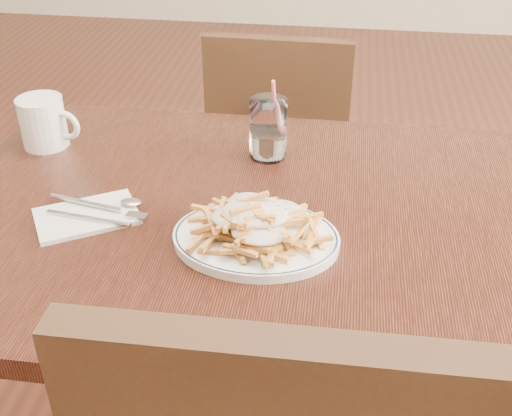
% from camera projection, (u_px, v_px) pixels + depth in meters
% --- Properties ---
extents(table, '(1.20, 0.80, 0.75)m').
position_uv_depth(table, '(268.00, 248.00, 1.19)').
color(table, black).
rests_on(table, ground).
extents(chair_far, '(0.41, 0.41, 0.85)m').
position_uv_depth(chair_far, '(280.00, 149.00, 1.91)').
color(chair_far, black).
rests_on(chair_far, ground).
extents(fries_plate, '(0.34, 0.32, 0.02)m').
position_uv_depth(fries_plate, '(256.00, 238.00, 1.06)').
color(fries_plate, white).
rests_on(fries_plate, table).
extents(loaded_fries, '(0.25, 0.23, 0.06)m').
position_uv_depth(loaded_fries, '(256.00, 218.00, 1.04)').
color(loaded_fries, '#C3873B').
rests_on(loaded_fries, fries_plate).
extents(napkin, '(0.21, 0.19, 0.01)m').
position_uv_depth(napkin, '(87.00, 216.00, 1.13)').
color(napkin, silver).
rests_on(napkin, table).
extents(cutlery, '(0.20, 0.09, 0.01)m').
position_uv_depth(cutlery, '(87.00, 211.00, 1.13)').
color(cutlery, silver).
rests_on(cutlery, napkin).
extents(water_glass, '(0.08, 0.08, 0.17)m').
position_uv_depth(water_glass, '(268.00, 132.00, 1.30)').
color(water_glass, white).
rests_on(water_glass, table).
extents(coffee_mug, '(0.13, 0.09, 0.11)m').
position_uv_depth(coffee_mug, '(44.00, 122.00, 1.34)').
color(coffee_mug, white).
rests_on(coffee_mug, table).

